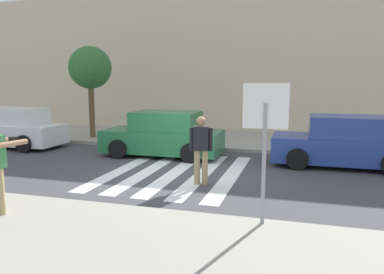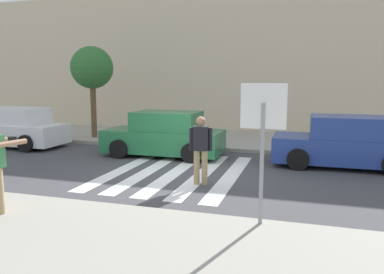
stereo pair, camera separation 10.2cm
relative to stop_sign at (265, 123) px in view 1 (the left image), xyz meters
The scene contains 14 objects.
ground_plane 4.81m from the stop_sign, 129.55° to the left, with size 120.00×120.00×0.00m, color #424244.
sidewalk_far 9.99m from the stop_sign, 106.66° to the left, with size 60.00×4.80×0.14m, color #9E998C.
building_facade_far 14.19m from the stop_sign, 101.52° to the left, with size 56.00×4.00×7.02m, color beige.
crosswalk_stripe_0 6.01m from the stop_sign, 140.73° to the left, with size 0.44×5.20×0.01m, color silver.
crosswalk_stripe_1 5.45m from the stop_sign, 135.04° to the left, with size 0.44×5.20×0.01m, color silver.
crosswalk_stripe_2 4.96m from the stop_sign, 127.95° to the left, with size 0.44×5.20×0.01m, color silver.
crosswalk_stripe_3 4.55m from the stop_sign, 119.18° to the left, with size 0.44×5.20×0.01m, color silver.
crosswalk_stripe_4 4.25m from the stop_sign, 108.61° to the left, with size 0.44×5.20×0.01m, color silver.
stop_sign is the anchor object (origin of this frame).
pedestrian_crossing 3.25m from the stop_sign, 125.06° to the left, with size 0.57×0.30×1.72m.
parked_car_white 11.84m from the stop_sign, 151.01° to the left, with size 4.10×1.92×1.55m.
parked_car_green 7.06m from the stop_sign, 124.85° to the left, with size 4.10×1.92×1.55m.
parked_car_blue 6.11m from the stop_sign, 72.13° to the left, with size 4.10×1.92×1.55m.
street_tree_west 11.52m from the stop_sign, 135.45° to the left, with size 1.81×1.81×3.92m.
Camera 1 is at (3.38, -9.74, 2.60)m, focal length 35.00 mm.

